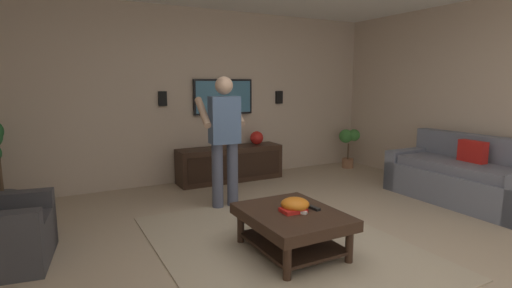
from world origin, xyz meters
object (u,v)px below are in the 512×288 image
object	(u,v)px
book	(293,210)
wall_speaker_left	(279,97)
media_console	(230,164)
remote_white	(299,212)
potted_plant_short	(348,141)
wall_speaker_right	(163,99)
vase_round	(257,138)
remote_black	(314,208)
person_standing	(224,134)
couch	(464,178)
tv	(223,97)
bowl	(295,204)
coffee_table	(292,222)

from	to	relation	value
book	wall_speaker_left	world-z (taller)	wall_speaker_left
media_console	remote_white	size ratio (longest dim) A/B	11.33
potted_plant_short	wall_speaker_right	xyz separation A→B (m)	(0.43, 3.29, 0.81)
vase_round	remote_black	bearing A→B (deg)	162.08
remote_black	wall_speaker_right	world-z (taller)	wall_speaker_right
person_standing	remote_white	xyz separation A→B (m)	(-1.61, -0.02, -0.52)
couch	remote_white	distance (m)	2.87
remote_white	book	size ratio (longest dim) A/B	0.68
couch	remote_white	size ratio (longest dim) A/B	12.72
wall_speaker_left	potted_plant_short	bearing A→B (deg)	-109.29
person_standing	potted_plant_short	xyz separation A→B (m)	(1.00, -2.91, -0.42)
tv	person_standing	xyz separation A→B (m)	(-1.42, 0.61, -0.40)
bowl	vase_round	xyz separation A→B (m)	(2.74, -1.07, 0.20)
remote_white	vase_round	xyz separation A→B (m)	(2.82, -1.09, 0.25)
remote_white	wall_speaker_right	world-z (taller)	wall_speaker_right
vase_round	person_standing	bearing A→B (deg)	137.36
tv	remote_white	bearing A→B (deg)	-10.99
book	wall_speaker_right	size ratio (longest dim) A/B	1.00
coffee_table	tv	world-z (taller)	tv
coffee_table	wall_speaker_right	distance (m)	3.17
coffee_table	remote_white	xyz separation A→B (m)	(-0.07, -0.02, 0.12)
couch	coffee_table	world-z (taller)	couch
bowl	remote_white	bearing A→B (deg)	170.33
coffee_table	potted_plant_short	xyz separation A→B (m)	(2.54, -2.91, 0.22)
couch	media_console	world-z (taller)	couch
book	wall_speaker_right	bearing A→B (deg)	-81.36
tv	bowl	distance (m)	3.13
person_standing	book	size ratio (longest dim) A/B	7.45
media_console	potted_plant_short	world-z (taller)	potted_plant_short
potted_plant_short	wall_speaker_left	distance (m)	1.53
remote_white	remote_black	bearing A→B (deg)	61.27
remote_white	wall_speaker_right	size ratio (longest dim) A/B	0.68
coffee_table	tv	distance (m)	3.20
couch	coffee_table	distance (m)	2.88
wall_speaker_left	tv	bearing A→B (deg)	90.70
couch	wall_speaker_left	distance (m)	3.15
tv	bowl	world-z (taller)	tv
bowl	remote_white	distance (m)	0.10
tv	wall_speaker_right	distance (m)	0.99
wall_speaker_left	vase_round	bearing A→B (deg)	111.53
vase_round	wall_speaker_left	size ratio (longest dim) A/B	1.00
coffee_table	remote_black	size ratio (longest dim) A/B	6.67
potted_plant_short	bowl	distance (m)	3.83
bowl	remote_white	world-z (taller)	bowl
potted_plant_short	wall_speaker_right	size ratio (longest dim) A/B	3.29
couch	book	xyz separation A→B (m)	(-0.26, 2.88, 0.10)
couch	remote_black	bearing A→B (deg)	6.53
remote_black	wall_speaker_left	size ratio (longest dim) A/B	0.68
remote_black	book	size ratio (longest dim) A/B	0.68
person_standing	book	distance (m)	1.65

